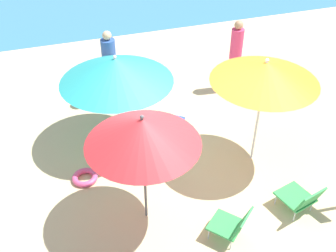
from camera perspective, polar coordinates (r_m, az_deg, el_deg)
name	(u,v)px	position (r m, az deg, el deg)	size (l,w,h in m)	color
ground_plane	(187,171)	(7.19, 2.74, -6.39)	(40.00, 40.00, 0.00)	#CCB789
umbrella_teal	(116,70)	(7.08, -7.36, 7.85)	(2.01, 2.01, 1.81)	silver
umbrella_orange	(265,72)	(6.59, 13.58, 7.46)	(1.75, 1.75, 2.03)	silver
umbrella_red	(143,132)	(5.35, -3.61, -0.80)	(1.60, 1.60, 1.93)	#4C4C51
beach_chair_b	(233,224)	(6.04, 9.12, -13.54)	(0.68, 0.69, 0.60)	#33934C
beach_chair_c	(301,198)	(6.63, 18.29, -9.61)	(0.60, 0.69, 0.61)	#33934C
person_a	(235,56)	(9.11, 9.49, 9.76)	(0.27, 0.27, 1.64)	#DB3866
person_b	(110,68)	(8.59, -8.18, 8.12)	(0.29, 0.29, 1.65)	#2D519E
swim_ring	(85,177)	(7.14, -11.63, -7.12)	(0.44, 0.44, 0.10)	#E54C7F
beach_bag	(178,125)	(7.99, 1.39, 0.21)	(0.24, 0.17, 0.31)	#2D519E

